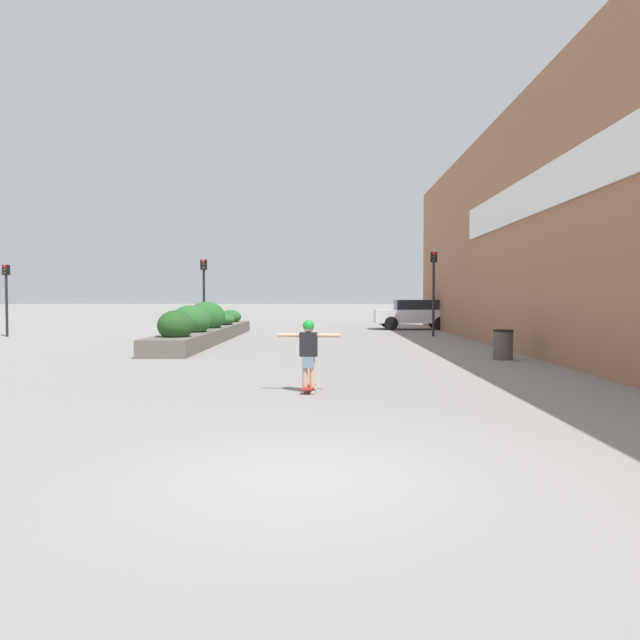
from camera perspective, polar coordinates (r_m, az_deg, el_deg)
ground_plane at (r=6.34m, az=-0.89°, el=-14.07°), size 300.00×300.00×0.00m
building_wall_right at (r=19.96m, az=19.20°, el=8.55°), size 0.67×39.99×8.07m
planter_box at (r=25.05m, az=-10.34°, el=-0.77°), size 1.53×14.78×1.58m
skateboard at (r=11.63m, az=-1.06°, el=-6.26°), size 0.29×0.73×0.09m
skateboarder at (r=11.54m, az=-1.06°, el=-2.43°), size 1.17×0.21×1.25m
trash_bin at (r=18.32m, az=16.39°, el=-2.16°), size 0.57×0.57×0.84m
car_leftmost at (r=36.23m, az=23.43°, el=0.46°), size 3.91×1.85×1.57m
car_center_left at (r=34.29m, az=8.63°, el=0.58°), size 4.25×2.06×1.61m
traffic_light_left at (r=28.47m, az=-10.58°, el=3.25°), size 0.28×0.30×3.43m
traffic_light_right at (r=28.32m, az=10.35°, el=3.66°), size 0.28×0.30×3.76m
traffic_light_far_left at (r=30.91m, az=-26.77°, el=2.69°), size 0.28×0.30×3.19m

